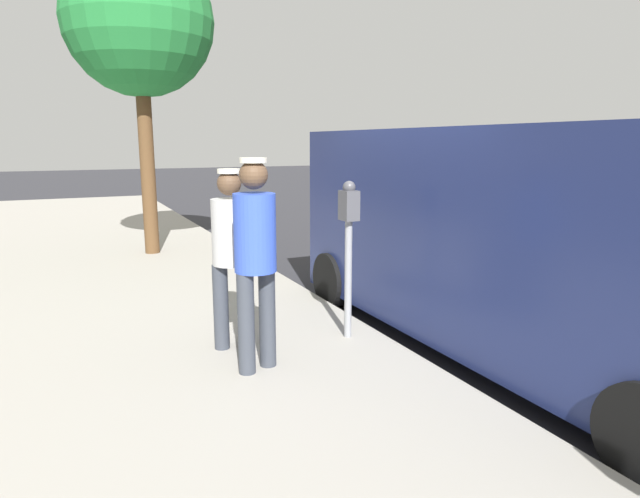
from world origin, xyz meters
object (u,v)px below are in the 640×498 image
Objects in this scene: parking_meter_near at (349,233)px; parked_van at (517,234)px; pedestrian_in_gray at (231,248)px; street_tree at (139,22)px; pedestrian_in_blue at (255,251)px.

parked_van is (-1.50, 0.62, -0.03)m from parking_meter_near.
pedestrian_in_gray is (1.08, -0.21, -0.09)m from parking_meter_near.
street_tree is at bearing -89.98° from pedestrian_in_gray.
parking_meter_near is 0.87× the size of pedestrian_in_blue.
parked_van is 1.05× the size of street_tree.
pedestrian_in_blue is at bearing 93.60° from pedestrian_in_gray.
parking_meter_near is at bearing 169.13° from pedestrian_in_gray.
street_tree is (0.00, -4.88, 2.81)m from pedestrian_in_gray.
pedestrian_in_blue reaches higher than pedestrian_in_gray.
parked_van is at bearing 114.35° from street_tree.
pedestrian_in_gray is (0.04, -0.57, -0.07)m from pedestrian_in_blue.
pedestrian_in_blue is at bearing -5.91° from parked_van.
pedestrian_in_gray is 0.32× the size of parked_van.
pedestrian_in_gray is at bearing 90.02° from street_tree.
street_tree reaches higher than pedestrian_in_gray.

